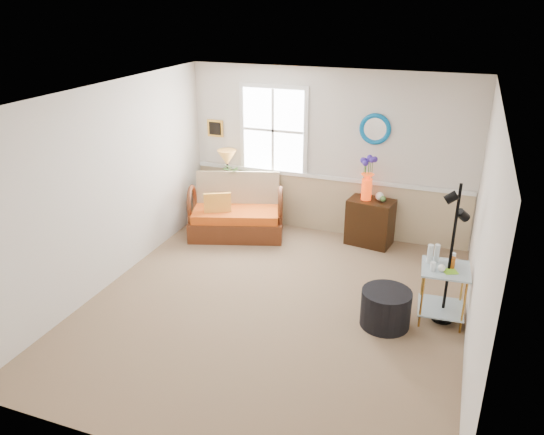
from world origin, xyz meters
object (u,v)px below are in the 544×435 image
(loveseat, at_px, (236,207))
(floor_lamp, at_px, (451,255))
(ottoman, at_px, (386,308))
(side_table, at_px, (442,294))
(lamp_stand, at_px, (228,202))
(cabinet, at_px, (370,222))

(loveseat, height_order, floor_lamp, floor_lamp)
(loveseat, xyz_separation_m, ottoman, (2.65, -1.75, -0.25))
(side_table, relative_size, floor_lamp, 0.40)
(lamp_stand, distance_m, floor_lamp, 4.12)
(loveseat, relative_size, floor_lamp, 0.85)
(lamp_stand, height_order, ottoman, lamp_stand)
(lamp_stand, bearing_deg, ottoman, -36.21)
(side_table, bearing_deg, lamp_stand, 152.68)
(cabinet, xyz_separation_m, ottoman, (0.59, -2.15, -0.14))
(cabinet, relative_size, floor_lamp, 0.42)
(loveseat, height_order, lamp_stand, loveseat)
(cabinet, relative_size, side_table, 1.05)
(loveseat, distance_m, cabinet, 2.10)
(loveseat, bearing_deg, ottoman, -51.31)
(cabinet, distance_m, side_table, 2.16)
(cabinet, bearing_deg, side_table, -47.91)
(side_table, distance_m, ottoman, 0.70)
(loveseat, bearing_deg, lamp_stand, 110.61)
(lamp_stand, relative_size, side_table, 0.99)
(loveseat, distance_m, side_table, 3.54)
(cabinet, bearing_deg, loveseat, -160.09)
(cabinet, height_order, ottoman, cabinet)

